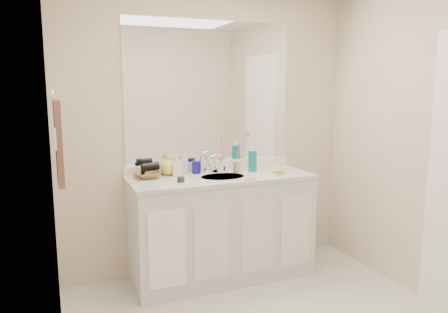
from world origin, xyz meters
The scene contains 25 objects.
wall_back centered at (0.00, 1.30, 1.20)m, with size 2.60×0.02×2.40m, color beige.
wall_left centered at (-1.30, 0.00, 1.20)m, with size 0.02×2.60×2.40m, color beige.
wall_right centered at (1.30, 0.00, 1.20)m, with size 0.02×2.60×2.40m, color beige.
vanity_cabinet centered at (0.00, 1.02, 0.42)m, with size 1.50×0.55×0.85m, color silver.
countertop centered at (0.00, 1.02, 0.86)m, with size 1.52×0.57×0.03m, color silver.
backsplash centered at (0.00, 1.29, 0.92)m, with size 1.52×0.03×0.08m, color white.
sink_basin centered at (0.00, 1.00, 0.87)m, with size 0.37×0.37×0.02m, color silver.
faucet centered at (0.00, 1.18, 0.94)m, with size 0.02×0.02×0.11m, color silver.
mirror centered at (0.00, 1.29, 1.56)m, with size 1.48×0.01×1.20m, color white.
blue_mug centered at (-0.16, 1.21, 0.93)m, with size 0.08×0.08×0.11m, color navy.
tan_cup centered at (0.17, 1.11, 0.93)m, with size 0.07×0.07×0.10m, color #C6B38C.
toothbrush centered at (0.18, 1.11, 1.03)m, with size 0.01×0.01×0.21m, color #E73D7A.
mouthwash_bottle centered at (0.32, 1.11, 0.97)m, with size 0.08×0.08×0.18m, color #0A7D81.
soap_dish centered at (0.45, 0.88, 0.89)m, with size 0.10×0.08×0.01m, color white.
green_soap centered at (0.45, 0.88, 0.90)m, with size 0.08×0.05×0.03m, color #7DC42F.
orange_comb centered at (0.16, 0.80, 0.88)m, with size 0.12×0.02×0.00m, color orange.
dark_jar centered at (-0.38, 0.93, 0.90)m, with size 0.06×0.06×0.04m, color #292A2F.
soap_bottle_white centered at (-0.25, 1.24, 0.98)m, with size 0.07×0.07×0.19m, color silver.
soap_bottle_cream centered at (-0.34, 1.18, 0.97)m, with size 0.08×0.08×0.18m, color #FFEECF.
soap_bottle_yellow centered at (-0.39, 1.24, 0.97)m, with size 0.14×0.14×0.17m, color #F0EF5D.
wicker_basket centered at (-0.58, 1.18, 0.90)m, with size 0.20×0.20×0.05m, color olive.
hair_dryer centered at (-0.56, 1.18, 0.97)m, with size 0.07×0.07×0.14m, color black.
towel_ring centered at (-1.27, 0.77, 1.55)m, with size 0.11×0.11×0.01m, color silver.
hand_towel centered at (-1.25, 0.77, 1.25)m, with size 0.04×0.32×0.55m, color #4A3027.
switch_plate centered at (-1.27, 0.57, 1.30)m, with size 0.01×0.09×0.13m, color white.
Camera 1 is at (-1.32, -2.25, 1.63)m, focal length 35.00 mm.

